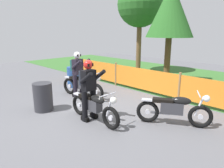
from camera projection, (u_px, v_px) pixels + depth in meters
name	position (u px, v px, depth m)	size (l,w,h in m)	color
ground	(97.00, 108.00, 6.77)	(24.00, 24.00, 0.02)	#5B5B60
grass_verge	(183.00, 79.00, 10.73)	(24.00, 6.81, 0.01)	#386B2D
barrier_fence	(143.00, 79.00, 8.30)	(9.43, 0.08, 1.05)	olive
tree_leftmost	(140.00, 5.00, 11.51)	(2.53, 2.53, 5.12)	brown
tree_near_left	(171.00, 11.00, 9.07)	(2.10, 2.10, 4.48)	brown
motorcycle_lead	(82.00, 85.00, 7.71)	(2.03, 0.61, 0.97)	black
motorcycle_trailing	(94.00, 106.00, 5.63)	(1.93, 0.57, 0.92)	black
motorcycle_third	(174.00, 109.00, 5.43)	(1.73, 1.09, 0.92)	black
rider_lead	(78.00, 72.00, 7.72)	(0.73, 0.61, 1.69)	black
rider_trailing	(89.00, 87.00, 5.65)	(0.68, 0.55, 1.69)	black
oil_drum	(74.00, 77.00, 9.22)	(0.58, 0.58, 0.88)	navy
spare_drum	(43.00, 97.00, 6.44)	(0.58, 0.58, 0.88)	#2D2D33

